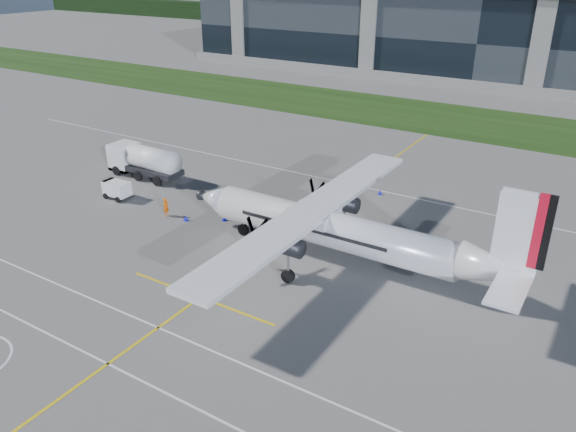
# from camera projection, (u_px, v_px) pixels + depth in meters

# --- Properties ---
(ground) EXTENTS (400.00, 400.00, 0.00)m
(ground) POSITION_uv_depth(u_px,v_px,m) (408.00, 129.00, 74.50)
(ground) COLOR #615F5C
(ground) RESTS_ON ground
(grass_strip) EXTENTS (400.00, 18.00, 0.04)m
(grass_strip) POSITION_uv_depth(u_px,v_px,m) (428.00, 116.00, 80.66)
(grass_strip) COLOR #16330D
(grass_strip) RESTS_ON ground
(terminal_building) EXTENTS (120.00, 20.00, 15.00)m
(terminal_building) POSITION_uv_depth(u_px,v_px,m) (491.00, 38.00, 102.17)
(terminal_building) COLOR black
(terminal_building) RESTS_ON ground
(tree_line) EXTENTS (400.00, 6.00, 6.00)m
(tree_line) POSITION_uv_depth(u_px,v_px,m) (545.00, 31.00, 150.28)
(tree_line) COLOR black
(tree_line) RESTS_ON ground
(yellow_taxiway_centerline) EXTENTS (0.20, 70.00, 0.01)m
(yellow_taxiway_centerline) POSITION_uv_depth(u_px,v_px,m) (317.00, 214.00, 49.95)
(yellow_taxiway_centerline) COLOR yellow
(yellow_taxiway_centerline) RESTS_ON ground
(white_lane_line) EXTENTS (90.00, 0.15, 0.01)m
(white_lane_line) POSITION_uv_depth(u_px,v_px,m) (72.00, 346.00, 32.90)
(white_lane_line) COLOR white
(white_lane_line) RESTS_ON ground
(turboprop_aircraft) EXTENTS (27.01, 28.01, 8.40)m
(turboprop_aircraft) POSITION_uv_depth(u_px,v_px,m) (344.00, 212.00, 40.02)
(turboprop_aircraft) COLOR white
(turboprop_aircraft) RESTS_ON ground
(fuel_tanker_truck) EXTENTS (8.85, 2.88, 3.32)m
(fuel_tanker_truck) POSITION_uv_depth(u_px,v_px,m) (140.00, 161.00, 57.99)
(fuel_tanker_truck) COLOR white
(fuel_tanker_truck) RESTS_ON ground
(baggage_tug) EXTENTS (2.73, 1.64, 1.64)m
(baggage_tug) POSITION_uv_depth(u_px,v_px,m) (117.00, 190.00, 52.89)
(baggage_tug) COLOR white
(baggage_tug) RESTS_ON ground
(ground_crew_person) EXTENTS (0.59, 0.81, 1.93)m
(ground_crew_person) POSITION_uv_depth(u_px,v_px,m) (166.00, 206.00, 49.17)
(ground_crew_person) COLOR #F25907
(ground_crew_person) RESTS_ON ground
(safety_cone_fwd) EXTENTS (0.36, 0.36, 0.50)m
(safety_cone_fwd) POSITION_uv_depth(u_px,v_px,m) (186.00, 218.00, 48.55)
(safety_cone_fwd) COLOR #0C11D4
(safety_cone_fwd) RESTS_ON ground
(safety_cone_nose_stbd) EXTENTS (0.36, 0.36, 0.50)m
(safety_cone_nose_stbd) POSITION_uv_depth(u_px,v_px,m) (224.00, 218.00, 48.55)
(safety_cone_nose_stbd) COLOR #0C11D4
(safety_cone_nose_stbd) RESTS_ON ground
(safety_cone_stbdwing) EXTENTS (0.36, 0.36, 0.50)m
(safety_cone_stbdwing) POSITION_uv_depth(u_px,v_px,m) (380.00, 192.00, 53.89)
(safety_cone_stbdwing) COLOR #0C11D4
(safety_cone_stbdwing) RESTS_ON ground
(safety_cone_tail) EXTENTS (0.36, 0.36, 0.50)m
(safety_cone_tail) POSITION_uv_depth(u_px,v_px,m) (505.00, 306.00, 36.26)
(safety_cone_tail) COLOR #0C11D4
(safety_cone_tail) RESTS_ON ground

